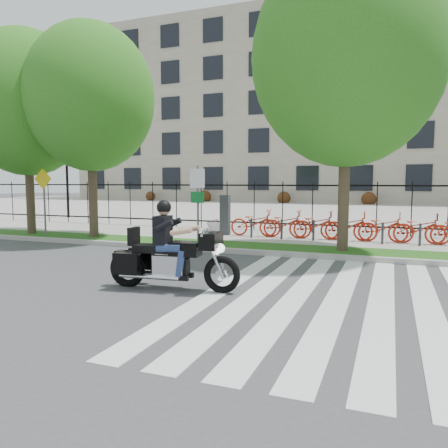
% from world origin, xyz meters
% --- Properties ---
extents(ground, '(120.00, 120.00, 0.00)m').
position_xyz_m(ground, '(0.00, 0.00, 0.00)').
color(ground, '#3D3E40').
rests_on(ground, ground).
extents(curb, '(60.00, 0.20, 0.15)m').
position_xyz_m(curb, '(0.00, 4.10, 0.07)').
color(curb, '#9D9C94').
rests_on(curb, ground).
extents(grass_verge, '(60.00, 1.50, 0.15)m').
position_xyz_m(grass_verge, '(0.00, 4.95, 0.07)').
color(grass_verge, '#224C13').
rests_on(grass_verge, ground).
extents(sidewalk, '(60.00, 3.50, 0.15)m').
position_xyz_m(sidewalk, '(0.00, 7.45, 0.07)').
color(sidewalk, '#98978F').
rests_on(sidewalk, ground).
extents(plaza, '(80.00, 34.00, 0.10)m').
position_xyz_m(plaza, '(0.00, 25.00, 0.05)').
color(plaza, '#98978F').
rests_on(plaza, ground).
extents(crosswalk_stripes, '(5.70, 8.00, 0.01)m').
position_xyz_m(crosswalk_stripes, '(4.83, 0.00, 0.01)').
color(crosswalk_stripes, silver).
rests_on(crosswalk_stripes, ground).
extents(iron_fence, '(30.00, 0.06, 2.00)m').
position_xyz_m(iron_fence, '(0.00, 9.20, 1.15)').
color(iron_fence, black).
rests_on(iron_fence, sidewalk).
extents(office_building, '(60.00, 21.90, 20.15)m').
position_xyz_m(office_building, '(0.00, 44.92, 9.97)').
color(office_building, gray).
rests_on(office_building, ground).
extents(lamp_post_left, '(1.06, 0.70, 4.25)m').
position_xyz_m(lamp_post_left, '(-12.00, 12.00, 3.21)').
color(lamp_post_left, black).
rests_on(lamp_post_left, ground).
extents(street_tree_0, '(4.76, 4.76, 7.69)m').
position_xyz_m(street_tree_0, '(-7.72, 4.95, 5.10)').
color(street_tree_0, '#3D2E21').
rests_on(street_tree_0, grass_verge).
extents(street_tree_1, '(4.53, 4.53, 7.57)m').
position_xyz_m(street_tree_1, '(-4.78, 4.95, 5.11)').
color(street_tree_1, '#3D2E21').
rests_on(street_tree_1, grass_verge).
extents(street_tree_2, '(5.39, 5.39, 8.60)m').
position_xyz_m(street_tree_2, '(4.01, 4.95, 5.64)').
color(street_tree_2, '#3D2E21').
rests_on(street_tree_2, grass_verge).
extents(bike_share_station, '(10.03, 0.87, 1.50)m').
position_xyz_m(bike_share_station, '(4.46, 7.20, 0.65)').
color(bike_share_station, '#2D2D33').
rests_on(bike_share_station, sidewalk).
extents(sign_pole_regulatory, '(0.50, 0.09, 2.50)m').
position_xyz_m(sign_pole_regulatory, '(-0.46, 4.58, 1.74)').
color(sign_pole_regulatory, '#59595B').
rests_on(sign_pole_regulatory, grass_verge).
extents(sign_pole_warning, '(0.78, 0.09, 2.49)m').
position_xyz_m(sign_pole_warning, '(-6.70, 4.58, 1.74)').
color(sign_pole_warning, '#59595B').
rests_on(sign_pole_warning, grass_verge).
extents(motorcycle_rider, '(2.79, 0.87, 2.15)m').
position_xyz_m(motorcycle_rider, '(1.27, -0.47, 0.72)').
color(motorcycle_rider, black).
rests_on(motorcycle_rider, ground).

